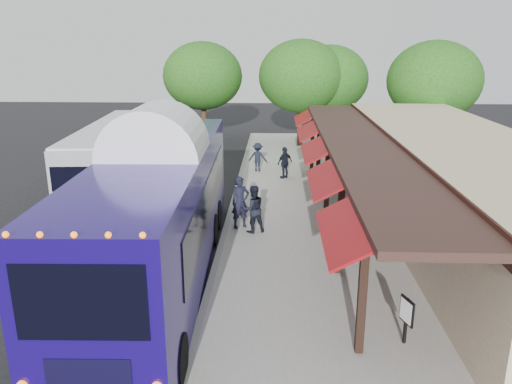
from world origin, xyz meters
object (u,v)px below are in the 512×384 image
(ped_d, at_px, (258,157))
(sign_board, at_px, (407,313))
(ped_b, at_px, (253,209))
(city_bus, at_px, (116,153))
(ped_a, at_px, (240,202))
(ped_c, at_px, (285,163))
(coach_bus, at_px, (160,208))

(ped_d, xyz_separation_m, sign_board, (3.97, -15.85, -0.00))
(ped_b, distance_m, ped_d, 8.98)
(city_bus, relative_size, ped_a, 5.74)
(ped_b, bearing_deg, sign_board, 98.23)
(ped_b, xyz_separation_m, ped_d, (-0.17, 8.98, -0.11))
(sign_board, bearing_deg, ped_d, 85.05)
(ped_c, distance_m, ped_d, 1.99)
(ped_c, height_order, ped_d, ped_c)
(sign_board, bearing_deg, city_bus, 110.08)
(ped_c, bearing_deg, sign_board, 57.92)
(city_bus, bearing_deg, ped_c, 3.92)
(coach_bus, xyz_separation_m, ped_b, (2.54, 3.49, -1.18))
(ped_d, bearing_deg, sign_board, 114.78)
(ped_a, bearing_deg, ped_c, 45.67)
(coach_bus, xyz_separation_m, sign_board, (6.35, -3.38, -1.29))
(ped_b, height_order, ped_c, ped_b)
(city_bus, height_order, ped_d, city_bus)
(sign_board, bearing_deg, ped_b, 99.93)
(city_bus, bearing_deg, sign_board, -55.03)
(ped_b, relative_size, sign_board, 1.56)
(city_bus, height_order, ped_a, city_bus)
(ped_a, distance_m, sign_board, 8.49)
(city_bus, distance_m, ped_c, 8.36)
(ped_a, xyz_separation_m, sign_board, (4.30, -7.32, -0.22))
(city_bus, distance_m, ped_a, 8.85)
(city_bus, height_order, sign_board, city_bus)
(ped_b, height_order, ped_d, ped_b)
(ped_a, bearing_deg, city_bus, 106.85)
(city_bus, relative_size, ped_d, 7.35)
(ped_b, distance_m, sign_board, 7.86)
(ped_c, bearing_deg, ped_d, -86.42)
(ped_b, bearing_deg, coach_bus, 33.21)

